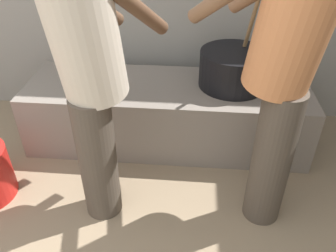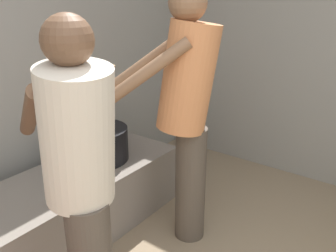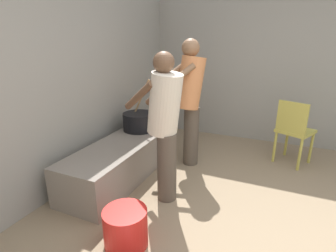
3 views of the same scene
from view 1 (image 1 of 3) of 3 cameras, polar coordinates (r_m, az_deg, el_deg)
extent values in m
cube|color=slate|center=(2.44, -0.12, 2.12)|extent=(1.90, 0.60, 0.44)
cylinder|color=black|center=(2.32, 10.67, 9.22)|extent=(0.44, 0.44, 0.24)
cylinder|color=#937047|center=(2.21, 13.65, 16.48)|extent=(0.06, 0.26, 0.51)
cylinder|color=#4C4238|center=(1.85, 16.64, -5.24)|extent=(0.20, 0.20, 0.79)
cylinder|color=#D17F4C|center=(1.53, 20.32, 16.37)|extent=(0.48, 0.49, 0.67)
cylinder|color=#4C4238|center=(1.86, -11.47, -5.30)|extent=(0.20, 0.20, 0.73)
cylinder|color=beige|center=(1.55, -13.63, 14.38)|extent=(0.43, 0.47, 0.63)
cylinder|color=brown|center=(1.62, -4.78, 18.46)|extent=(0.24, 0.44, 0.34)
cylinder|color=brown|center=(1.77, -12.58, 19.29)|extent=(0.24, 0.44, 0.34)
camera|label=2|loc=(1.35, -76.10, 10.96)|focal=37.67mm
camera|label=3|loc=(2.67, -79.13, 8.24)|focal=27.17mm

